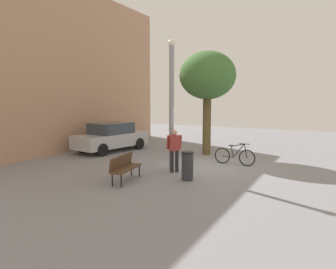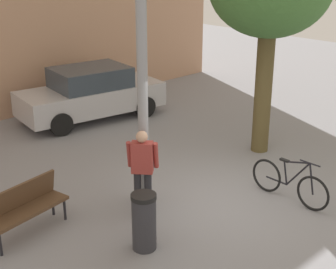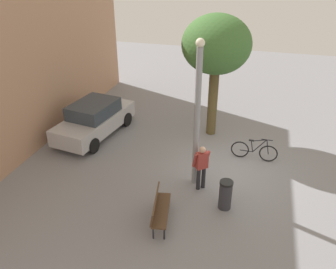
{
  "view_description": "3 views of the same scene",
  "coord_description": "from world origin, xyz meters",
  "views": [
    {
      "loc": [
        -11.75,
        -4.58,
        2.83
      ],
      "look_at": [
        0.06,
        1.93,
        1.25
      ],
      "focal_mm": 32.33,
      "sensor_mm": 36.0,
      "label": 1
    },
    {
      "loc": [
        -7.12,
        -5.69,
        4.81
      ],
      "look_at": [
        -0.27,
        1.38,
        1.12
      ],
      "focal_mm": 53.64,
      "sensor_mm": 36.0,
      "label": 2
    },
    {
      "loc": [
        -11.14,
        -0.74,
        7.35
      ],
      "look_at": [
        -0.35,
        2.28,
        1.31
      ],
      "focal_mm": 36.64,
      "sensor_mm": 36.0,
      "label": 3
    }
  ],
  "objects": [
    {
      "name": "building_facade",
      "position": [
        0.0,
        8.79,
        4.44
      ],
      "size": [
        15.75,
        2.0,
        8.88
      ],
      "primitive_type": "cube",
      "color": "tan",
      "rests_on": "ground_plane"
    },
    {
      "name": "bicycle_black",
      "position": [
        0.91,
        -0.89,
        0.38
      ],
      "size": [
        0.1,
        1.81,
        0.97
      ],
      "color": "black",
      "rests_on": "ground_plane"
    },
    {
      "name": "trash_bin",
      "position": [
        -2.31,
        -0.16,
        0.51
      ],
      "size": [
        0.43,
        0.43,
        1.02
      ],
      "color": "#2D2D33",
      "rests_on": "ground_plane"
    },
    {
      "name": "ground_plane",
      "position": [
        0.0,
        0.0,
        0.0
      ],
      "size": [
        36.0,
        36.0,
        0.0
      ],
      "primitive_type": "plane",
      "color": "gray"
    },
    {
      "name": "lamppost",
      "position": [
        -1.23,
        1.06,
        2.69
      ],
      "size": [
        0.28,
        0.28,
        5.12
      ],
      "color": "gray",
      "rests_on": "ground_plane"
    },
    {
      "name": "park_bench",
      "position": [
        -3.5,
        1.69,
        0.55
      ],
      "size": [
        1.66,
        0.76,
        0.92
      ],
      "color": "#513823",
      "rests_on": "ground_plane"
    },
    {
      "name": "plaza_tree",
      "position": [
        2.68,
        1.11,
        3.96
      ],
      "size": [
        2.83,
        2.83,
        5.23
      ],
      "color": "brown",
      "rests_on": "ground_plane"
    },
    {
      "name": "person_by_lamppost",
      "position": [
        -1.51,
        0.78,
        0.97
      ],
      "size": [
        0.56,
        0.6,
        1.67
      ],
      "color": "#232328",
      "rests_on": "ground_plane"
    },
    {
      "name": "parked_car_silver",
      "position": [
        1.13,
        6.07,
        0.77
      ],
      "size": [
        4.41,
        2.31,
        1.55
      ],
      "color": "#B7B7BC",
      "rests_on": "ground_plane"
    }
  ]
}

